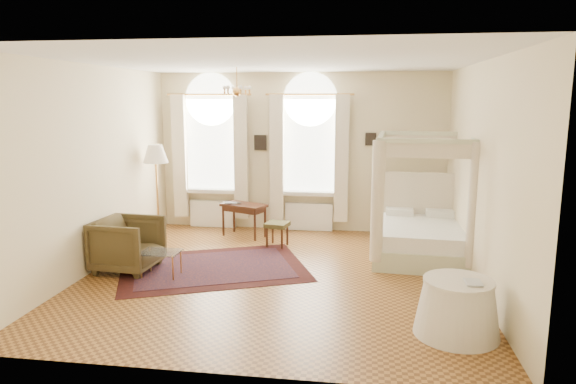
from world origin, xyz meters
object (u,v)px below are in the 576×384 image
armchair (128,244)px  side_table (457,308)px  stool (277,226)px  floor_lamp (156,159)px  coffee_table (161,254)px  canopy_bed (421,231)px  nightstand (431,222)px  writing_desk (244,209)px

armchair → side_table: size_ratio=0.96×
stool → floor_lamp: 2.72m
coffee_table → canopy_bed: bearing=20.8°
nightstand → writing_desk: writing_desk is taller
writing_desk → armchair: 2.71m
nightstand → stool: 3.16m
stool → side_table: side_table is taller
writing_desk → side_table: bearing=-48.7°
stool → side_table: size_ratio=0.47×
canopy_bed → writing_desk: bearing=164.0°
armchair → coffee_table: bearing=-104.0°
nightstand → armchair: 5.85m
stool → floor_lamp: size_ratio=0.25×
canopy_bed → writing_desk: 3.53m
floor_lamp → side_table: size_ratio=1.89×
canopy_bed → writing_desk: size_ratio=2.15×
writing_desk → floor_lamp: (-1.64, -0.43, 1.03)m
canopy_bed → stool: (-2.60, 0.36, -0.11)m
stool → writing_desk: bearing=142.1°
canopy_bed → coffee_table: 4.42m
coffee_table → side_table: side_table is taller
writing_desk → floor_lamp: floor_lamp is taller
canopy_bed → floor_lamp: canopy_bed is taller
nightstand → coffee_table: size_ratio=1.04×
armchair → side_table: (4.88, -1.64, -0.10)m
stool → armchair: bearing=-141.6°
coffee_table → writing_desk: bearing=73.7°
armchair → floor_lamp: bearing=12.3°
stool → side_table: (2.71, -3.36, -0.05)m
nightstand → writing_desk: (-3.76, -0.45, 0.26)m
nightstand → floor_lamp: size_ratio=0.33×
nightstand → armchair: armchair is taller
canopy_bed → armchair: bearing=-164.1°
armchair → floor_lamp: size_ratio=0.51×
nightstand → side_table: size_ratio=0.63×
side_table → stool: bearing=128.9°
canopy_bed → stool: size_ratio=4.58×
nightstand → floor_lamp: floor_lamp is taller
armchair → coffee_table: (0.64, -0.22, -0.07)m
canopy_bed → side_table: bearing=-88.0°
stool → coffee_table: bearing=-128.3°
floor_lamp → side_table: (5.14, -3.54, -1.27)m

